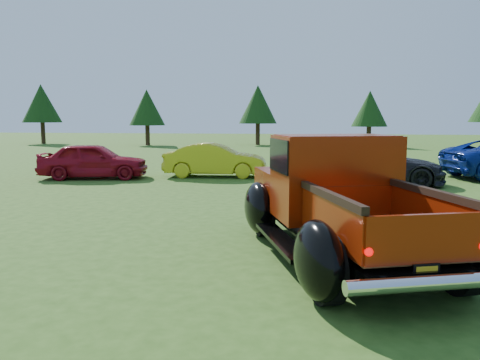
{
  "coord_description": "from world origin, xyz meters",
  "views": [
    {
      "loc": [
        1.44,
        -8.44,
        2.21
      ],
      "look_at": [
        0.14,
        0.2,
        1.06
      ],
      "focal_mm": 35.0,
      "sensor_mm": 36.0,
      "label": 1
    }
  ],
  "objects": [
    {
      "name": "tree_west",
      "position": [
        -12.0,
        29.0,
        3.11
      ],
      "size": [
        2.94,
        2.94,
        4.6
      ],
      "color": "#332114",
      "rests_on": "ground"
    },
    {
      "name": "tree_far_west",
      "position": [
        -22.0,
        30.0,
        3.52
      ],
      "size": [
        3.33,
        3.33,
        5.2
      ],
      "color": "#332114",
      "rests_on": "ground"
    },
    {
      "name": "ground",
      "position": [
        0.0,
        0.0,
        0.0
      ],
      "size": [
        120.0,
        120.0,
        0.0
      ],
      "primitive_type": "plane",
      "color": "#2D4E16",
      "rests_on": "ground"
    },
    {
      "name": "tree_mid_left",
      "position": [
        -3.0,
        31.0,
        3.38
      ],
      "size": [
        3.2,
        3.2,
        5.0
      ],
      "color": "#332114",
      "rests_on": "ground"
    },
    {
      "name": "show_car_yellow",
      "position": [
        -2.15,
        9.0,
        0.64
      ],
      "size": [
        3.95,
        1.6,
        1.27
      ],
      "primitive_type": "imported",
      "rotation": [
        0.0,
        0.0,
        1.64
      ],
      "color": "gold",
      "rests_on": "ground"
    },
    {
      "name": "show_car_grey",
      "position": [
        3.5,
        7.83,
        0.68
      ],
      "size": [
        4.82,
        2.2,
        1.37
      ],
      "primitive_type": "imported",
      "rotation": [
        0.0,
        0.0,
        1.51
      ],
      "color": "black",
      "rests_on": "ground"
    },
    {
      "name": "show_car_red",
      "position": [
        -6.5,
        7.82,
        0.67
      ],
      "size": [
        4.15,
        2.33,
        1.33
      ],
      "primitive_type": "imported",
      "rotation": [
        0.0,
        0.0,
        1.77
      ],
      "color": "maroon",
      "rests_on": "ground"
    },
    {
      "name": "tree_mid_right",
      "position": [
        6.0,
        30.0,
        2.97
      ],
      "size": [
        2.82,
        2.82,
        4.4
      ],
      "color": "#332114",
      "rests_on": "ground"
    },
    {
      "name": "pickup_truck",
      "position": [
        1.83,
        -0.68,
        0.93
      ],
      "size": [
        3.76,
        5.59,
        1.95
      ],
      "rotation": [
        0.0,
        0.0,
        0.32
      ],
      "color": "black",
      "rests_on": "ground"
    }
  ]
}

